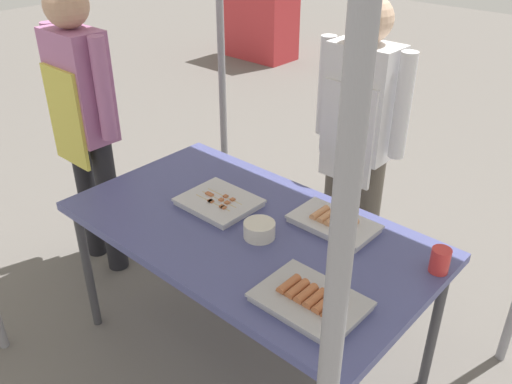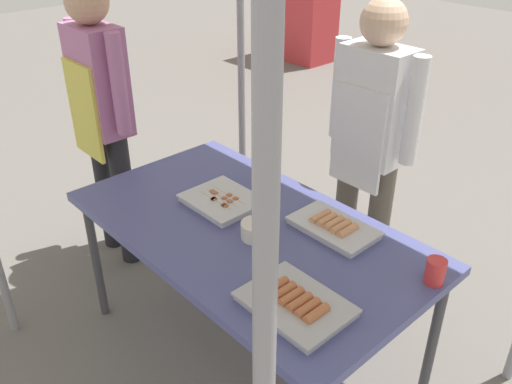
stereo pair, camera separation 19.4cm
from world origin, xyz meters
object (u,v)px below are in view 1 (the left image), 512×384
at_px(tray_pork_links, 310,300).
at_px(customer_nearby, 83,112).
at_px(stall_table, 248,236).
at_px(tray_meat_skewers, 219,202).
at_px(condiment_bowl, 259,230).
at_px(tray_grilled_sausages, 334,223).
at_px(vendor_woman, 359,129).
at_px(drink_cup_near_edge, 440,260).

bearing_deg(tray_pork_links, customer_nearby, 173.16).
bearing_deg(stall_table, tray_meat_skewers, 169.74).
bearing_deg(tray_pork_links, condiment_bowl, 154.51).
xyz_separation_m(tray_grilled_sausages, condiment_bowl, (-0.19, -0.27, 0.01)).
relative_size(condiment_bowl, customer_nearby, 0.08).
xyz_separation_m(stall_table, tray_pork_links, (0.50, -0.22, 0.07)).
bearing_deg(vendor_woman, stall_table, 88.67).
distance_m(stall_table, condiment_bowl, 0.13).
distance_m(tray_pork_links, customer_nearby, 1.70).
bearing_deg(stall_table, condiment_bowl, -16.81).
xyz_separation_m(tray_pork_links, drink_cup_near_edge, (0.25, 0.48, 0.03)).
height_order(tray_grilled_sausages, drink_cup_near_edge, drink_cup_near_edge).
height_order(condiment_bowl, vendor_woman, vendor_woman).
relative_size(condiment_bowl, drink_cup_near_edge, 1.33).
bearing_deg(vendor_woman, customer_nearby, 34.78).
height_order(tray_pork_links, customer_nearby, customer_nearby).
bearing_deg(tray_meat_skewers, stall_table, -10.26).
height_order(stall_table, customer_nearby, customer_nearby).
bearing_deg(drink_cup_near_edge, tray_grilled_sausages, -178.32).
height_order(tray_grilled_sausages, customer_nearby, customer_nearby).
xyz_separation_m(tray_meat_skewers, condiment_bowl, (0.31, -0.07, 0.02)).
distance_m(tray_pork_links, vendor_woman, 1.16).
height_order(tray_pork_links, drink_cup_near_edge, drink_cup_near_edge).
relative_size(tray_grilled_sausages, vendor_woman, 0.23).
distance_m(stall_table, tray_grilled_sausages, 0.38).
distance_m(tray_meat_skewers, drink_cup_near_edge, 0.99).
bearing_deg(customer_nearby, condiment_bowl, -0.21).
bearing_deg(customer_nearby, vendor_woman, 34.78).
bearing_deg(customer_nearby, drink_cup_near_edge, 8.23).
bearing_deg(tray_meat_skewers, condiment_bowl, -12.17).
xyz_separation_m(tray_grilled_sausages, drink_cup_near_edge, (0.47, 0.01, 0.03)).
bearing_deg(tray_pork_links, stall_table, 155.95).
bearing_deg(tray_pork_links, vendor_woman, 114.98).
relative_size(stall_table, customer_nearby, 0.98).
bearing_deg(tray_pork_links, tray_meat_skewers, 159.91).
bearing_deg(tray_grilled_sausages, tray_meat_skewers, -157.59).
bearing_deg(customer_nearby, tray_grilled_sausages, 10.32).
height_order(tray_grilled_sausages, tray_pork_links, same).
distance_m(tray_grilled_sausages, drink_cup_near_edge, 0.47).
bearing_deg(tray_meat_skewers, customer_nearby, -176.35).
bearing_deg(condiment_bowl, vendor_woman, 94.70).
height_order(vendor_woman, customer_nearby, customer_nearby).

